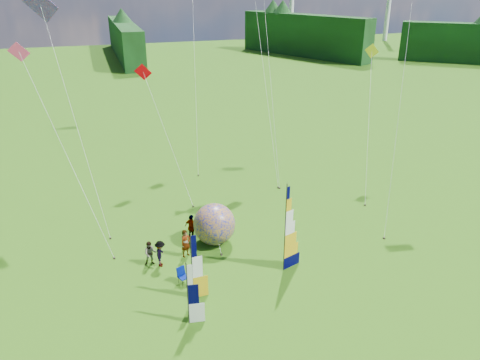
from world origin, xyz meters
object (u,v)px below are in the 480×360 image
object	(u,v)px
bol_inflatable	(214,224)
spectator_b	(150,253)
spectator_d	(192,228)
feather_banner_main	(285,230)
spectator_a	(186,243)
camp_chair	(183,276)
side_banner_left	(192,268)
side_banner_far	(188,295)
spectator_c	(160,254)
kite_whale	(260,28)

from	to	relation	value
bol_inflatable	spectator_b	bearing A→B (deg)	-163.68
spectator_b	spectator_d	size ratio (longest dim) A/B	0.84
feather_banner_main	spectator_a	xyz separation A→B (m)	(-5.17, 3.31, -1.81)
bol_inflatable	camp_chair	size ratio (longest dim) A/B	2.76
side_banner_left	side_banner_far	bearing A→B (deg)	-111.41
feather_banner_main	side_banner_far	xyz separation A→B (m)	(-6.31, -2.82, -0.99)
spectator_b	side_banner_left	bearing A→B (deg)	-59.59
spectator_c	kite_whale	distance (m)	21.21
feather_banner_main	spectator_a	distance (m)	6.40
spectator_d	bol_inflatable	bearing A→B (deg)	-157.13
spectator_a	spectator_d	world-z (taller)	spectator_d
side_banner_left	spectator_d	xyz separation A→B (m)	(1.28, 6.06, -1.03)
spectator_d	kite_whale	size ratio (longest dim) A/B	0.08
spectator_b	camp_chair	xyz separation A→B (m)	(1.49, -2.52, -0.28)
side_banner_far	spectator_a	world-z (taller)	side_banner_far
spectator_c	spectator_d	xyz separation A→B (m)	(2.43, 2.39, 0.08)
side_banner_left	side_banner_far	world-z (taller)	side_banner_left
side_banner_left	kite_whale	xyz separation A→B (m)	(10.09, 17.68, 10.18)
spectator_d	kite_whale	xyz separation A→B (m)	(8.81, 11.62, 11.20)
bol_inflatable	side_banner_far	bearing A→B (deg)	-114.50
bol_inflatable	spectator_d	size ratio (longest dim) A/B	1.48
bol_inflatable	camp_chair	distance (m)	4.81
side_banner_left	side_banner_far	size ratio (longest dim) A/B	1.13
feather_banner_main	spectator_d	size ratio (longest dim) A/B	2.95
side_banner_far	spectator_d	xyz separation A→B (m)	(1.92, 7.93, -0.80)
side_banner_left	spectator_b	size ratio (longest dim) A/B	2.51
bol_inflatable	kite_whale	world-z (taller)	kite_whale
spectator_d	side_banner_far	bearing A→B (deg)	129.86
camp_chair	side_banner_left	bearing A→B (deg)	-104.18
feather_banner_main	side_banner_left	distance (m)	5.80
feather_banner_main	spectator_d	bearing A→B (deg)	110.77
side_banner_far	kite_whale	xyz separation A→B (m)	(10.73, 19.54, 10.40)
side_banner_left	bol_inflatable	size ratio (longest dim) A/B	1.43
kite_whale	side_banner_far	bearing A→B (deg)	-98.17
spectator_c	camp_chair	xyz separation A→B (m)	(0.93, -2.18, -0.34)
feather_banner_main	spectator_a	world-z (taller)	feather_banner_main
side_banner_far	spectator_d	bearing A→B (deg)	84.52
spectator_b	camp_chair	distance (m)	2.94
spectator_d	camp_chair	size ratio (longest dim) A/B	1.86
spectator_c	bol_inflatable	bearing A→B (deg)	-48.81
side_banner_far	bol_inflatable	bearing A→B (deg)	73.60
spectator_b	spectator_d	xyz separation A→B (m)	(3.00, 2.06, 0.14)
bol_inflatable	kite_whale	xyz separation A→B (m)	(7.47, 12.41, 10.76)
side_banner_left	kite_whale	world-z (taller)	kite_whale
bol_inflatable	kite_whale	bearing A→B (deg)	58.93
spectator_b	spectator_c	bearing A→B (deg)	-23.31
bol_inflatable	spectator_c	size ratio (longest dim) A/B	1.63
feather_banner_main	spectator_b	bearing A→B (deg)	137.66
spectator_a	bol_inflatable	bearing A→B (deg)	0.12
spectator_b	spectator_c	xyz separation A→B (m)	(0.56, -0.33, 0.06)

